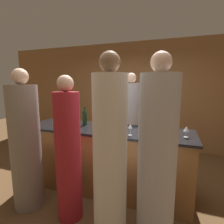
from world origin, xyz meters
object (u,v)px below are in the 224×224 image
(guest_3, at_px, (110,158))
(wine_bottle_2, at_px, (110,119))
(guest_1, at_px, (68,154))
(wine_bottle_1, at_px, (85,118))
(guest_0, at_px, (157,161))
(wine_bottle_0, at_px, (152,129))
(bartender, at_px, (130,125))
(guest_2, at_px, (26,145))

(guest_3, xyz_separation_m, wine_bottle_2, (-0.38, 1.01, 0.19))
(guest_1, relative_size, wine_bottle_1, 5.86)
(guest_0, bearing_deg, guest_3, -165.48)
(guest_1, distance_m, wine_bottle_1, 0.94)
(wine_bottle_0, xyz_separation_m, wine_bottle_2, (-0.72, 0.41, -0.00))
(guest_3, bearing_deg, bartender, 96.73)
(guest_0, bearing_deg, wine_bottle_2, 133.43)
(guest_1, height_order, guest_3, guest_3)
(guest_0, height_order, guest_2, guest_0)
(wine_bottle_2, bearing_deg, wine_bottle_0, -29.67)
(wine_bottle_0, bearing_deg, guest_0, -75.97)
(bartender, xyz_separation_m, guest_3, (0.20, -1.72, 0.05))
(wine_bottle_2, bearing_deg, guest_1, -104.22)
(guest_0, relative_size, guest_2, 1.05)
(guest_0, xyz_separation_m, guest_1, (-1.07, 0.01, -0.08))
(guest_1, height_order, wine_bottle_0, guest_1)
(guest_1, height_order, wine_bottle_1, guest_1)
(guest_2, distance_m, guest_3, 1.28)
(wine_bottle_1, bearing_deg, guest_3, -50.17)
(guest_1, bearing_deg, guest_2, -179.90)
(guest_3, relative_size, wine_bottle_0, 6.62)
(guest_2, relative_size, wine_bottle_1, 6.17)
(guest_1, relative_size, wine_bottle_0, 5.94)
(guest_0, bearing_deg, guest_2, 179.63)
(guest_0, distance_m, guest_1, 1.07)
(guest_0, bearing_deg, guest_1, 179.34)
(wine_bottle_2, bearing_deg, guest_0, -46.57)
(guest_2, bearing_deg, wine_bottle_1, 62.90)
(guest_3, height_order, wine_bottle_1, guest_3)
(wine_bottle_1, bearing_deg, guest_1, -74.99)
(wine_bottle_0, bearing_deg, wine_bottle_2, 150.33)
(guest_2, height_order, wine_bottle_1, guest_2)
(guest_0, bearing_deg, bartender, 112.66)
(guest_3, relative_size, wine_bottle_1, 6.53)
(guest_1, bearing_deg, guest_0, -0.66)
(guest_0, height_order, wine_bottle_2, guest_0)
(bartender, relative_size, wine_bottle_1, 6.21)
(wine_bottle_2, bearing_deg, bartender, 76.26)
(guest_0, relative_size, wine_bottle_0, 6.59)
(guest_2, distance_m, wine_bottle_2, 1.28)
(bartender, distance_m, guest_3, 1.74)
(guest_1, distance_m, guest_3, 0.62)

